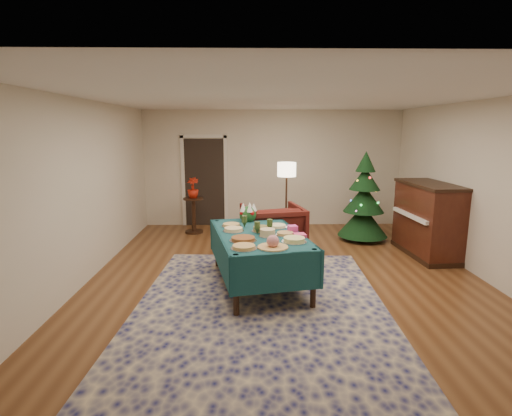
{
  "coord_description": "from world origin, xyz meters",
  "views": [
    {
      "loc": [
        -0.58,
        -5.87,
        2.25
      ],
      "look_at": [
        -0.45,
        0.48,
        1.0
      ],
      "focal_mm": 28.0,
      "sensor_mm": 36.0,
      "label": 1
    }
  ],
  "objects_px": {
    "armchair": "(273,228)",
    "potted_plant": "(193,192)",
    "christmas_tree": "(364,201)",
    "side_table": "(194,216)",
    "piano": "(428,220)",
    "gift_box": "(293,229)",
    "floor_lamp": "(287,174)",
    "buffet_table": "(259,244)"
  },
  "relations": [
    {
      "from": "piano",
      "to": "christmas_tree",
      "type": "bearing_deg",
      "value": 129.92
    },
    {
      "from": "gift_box",
      "to": "potted_plant",
      "type": "xyz_separation_m",
      "value": [
        -1.84,
        3.06,
        0.06
      ]
    },
    {
      "from": "side_table",
      "to": "piano",
      "type": "relative_size",
      "value": 0.5
    },
    {
      "from": "buffet_table",
      "to": "floor_lamp",
      "type": "bearing_deg",
      "value": 76.37
    },
    {
      "from": "gift_box",
      "to": "armchair",
      "type": "distance_m",
      "value": 1.42
    },
    {
      "from": "buffet_table",
      "to": "side_table",
      "type": "relative_size",
      "value": 2.84
    },
    {
      "from": "potted_plant",
      "to": "side_table",
      "type": "bearing_deg",
      "value": 0.0
    },
    {
      "from": "buffet_table",
      "to": "potted_plant",
      "type": "distance_m",
      "value": 3.37
    },
    {
      "from": "buffet_table",
      "to": "armchair",
      "type": "bearing_deg",
      "value": 78.45
    },
    {
      "from": "christmas_tree",
      "to": "piano",
      "type": "relative_size",
      "value": 1.17
    },
    {
      "from": "buffet_table",
      "to": "christmas_tree",
      "type": "distance_m",
      "value": 3.29
    },
    {
      "from": "armchair",
      "to": "piano",
      "type": "relative_size",
      "value": 0.66
    },
    {
      "from": "gift_box",
      "to": "piano",
      "type": "distance_m",
      "value": 2.95
    },
    {
      "from": "side_table",
      "to": "piano",
      "type": "xyz_separation_m",
      "value": [
        4.44,
        -1.68,
        0.27
      ]
    },
    {
      "from": "floor_lamp",
      "to": "potted_plant",
      "type": "relative_size",
      "value": 3.59
    },
    {
      "from": "gift_box",
      "to": "potted_plant",
      "type": "relative_size",
      "value": 0.29
    },
    {
      "from": "floor_lamp",
      "to": "piano",
      "type": "height_order",
      "value": "floor_lamp"
    },
    {
      "from": "side_table",
      "to": "christmas_tree",
      "type": "xyz_separation_m",
      "value": [
        3.57,
        -0.64,
        0.44
      ]
    },
    {
      "from": "christmas_tree",
      "to": "piano",
      "type": "height_order",
      "value": "christmas_tree"
    },
    {
      "from": "side_table",
      "to": "christmas_tree",
      "type": "relative_size",
      "value": 0.43
    },
    {
      "from": "buffet_table",
      "to": "armchair",
      "type": "height_order",
      "value": "armchair"
    },
    {
      "from": "buffet_table",
      "to": "gift_box",
      "type": "relative_size",
      "value": 17.59
    },
    {
      "from": "gift_box",
      "to": "piano",
      "type": "relative_size",
      "value": 0.08
    },
    {
      "from": "buffet_table",
      "to": "gift_box",
      "type": "xyz_separation_m",
      "value": [
        0.48,
        0.01,
        0.21
      ]
    },
    {
      "from": "armchair",
      "to": "piano",
      "type": "xyz_separation_m",
      "value": [
        2.8,
        0.02,
        0.13
      ]
    },
    {
      "from": "potted_plant",
      "to": "christmas_tree",
      "type": "relative_size",
      "value": 0.24
    },
    {
      "from": "floor_lamp",
      "to": "buffet_table",
      "type": "bearing_deg",
      "value": -103.63
    },
    {
      "from": "side_table",
      "to": "piano",
      "type": "height_order",
      "value": "piano"
    },
    {
      "from": "floor_lamp",
      "to": "side_table",
      "type": "xyz_separation_m",
      "value": [
        -2.0,
        0.41,
        -0.97
      ]
    },
    {
      "from": "gift_box",
      "to": "piano",
      "type": "height_order",
      "value": "piano"
    },
    {
      "from": "christmas_tree",
      "to": "piano",
      "type": "bearing_deg",
      "value": -50.08
    },
    {
      "from": "side_table",
      "to": "potted_plant",
      "type": "bearing_deg",
      "value": 0.0
    },
    {
      "from": "armchair",
      "to": "potted_plant",
      "type": "bearing_deg",
      "value": -57.74
    },
    {
      "from": "armchair",
      "to": "christmas_tree",
      "type": "height_order",
      "value": "christmas_tree"
    },
    {
      "from": "floor_lamp",
      "to": "potted_plant",
      "type": "distance_m",
      "value": 2.09
    },
    {
      "from": "gift_box",
      "to": "side_table",
      "type": "bearing_deg",
      "value": 120.98
    },
    {
      "from": "armchair",
      "to": "gift_box",
      "type": "bearing_deg",
      "value": 86.79
    },
    {
      "from": "potted_plant",
      "to": "christmas_tree",
      "type": "xyz_separation_m",
      "value": [
        3.57,
        -0.64,
        -0.08
      ]
    },
    {
      "from": "potted_plant",
      "to": "piano",
      "type": "xyz_separation_m",
      "value": [
        4.44,
        -1.68,
        -0.26
      ]
    },
    {
      "from": "floor_lamp",
      "to": "potted_plant",
      "type": "height_order",
      "value": "floor_lamp"
    },
    {
      "from": "buffet_table",
      "to": "gift_box",
      "type": "bearing_deg",
      "value": 0.61
    },
    {
      "from": "floor_lamp",
      "to": "piano",
      "type": "relative_size",
      "value": 1.01
    }
  ]
}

